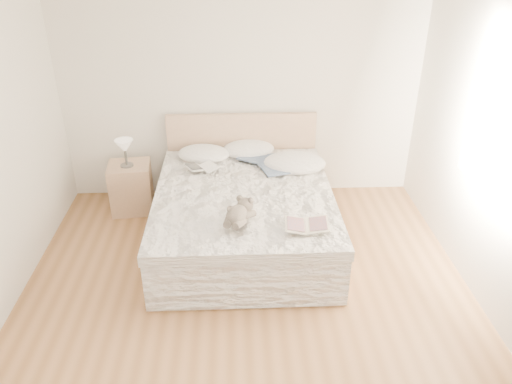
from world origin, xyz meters
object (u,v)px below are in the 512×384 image
childrens_book (307,225)px  nightstand (131,187)px  photo_book (201,168)px  teddy_bear (237,221)px  bed (244,213)px  table_lamp (125,147)px

childrens_book → nightstand: bearing=145.8°
photo_book → teddy_bear: 1.17m
bed → photo_book: 0.67m
bed → childrens_book: (0.52, -0.77, 0.32)m
table_lamp → photo_book: 0.86m
photo_book → childrens_book: same height
table_lamp → teddy_bear: (1.18, -1.33, -0.13)m
bed → photo_book: bed is taller
table_lamp → photo_book: table_lamp is taller
bed → teddy_bear: bearing=-95.9°
nightstand → photo_book: photo_book is taller
photo_book → childrens_book: (0.95, -1.17, 0.00)m
childrens_book → table_lamp: bearing=146.4°
photo_book → nightstand: bearing=130.6°
nightstand → teddy_bear: size_ratio=1.70×
table_lamp → teddy_bear: 1.79m
nightstand → teddy_bear: teddy_bear is taller
photo_book → teddy_bear: size_ratio=0.99×
childrens_book → teddy_bear: size_ratio=1.17×
teddy_bear → bed: bearing=104.9°
childrens_book → teddy_bear: (-0.59, 0.06, 0.02)m
childrens_book → teddy_bear: teddy_bear is taller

